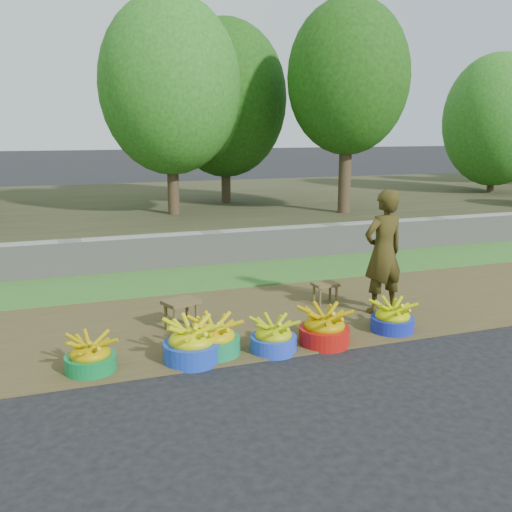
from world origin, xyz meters
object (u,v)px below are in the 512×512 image
object	(u,v)px
basin_c	(214,339)
stool_left	(181,306)
basin_b	(192,344)
basin_d	(274,337)
stool_right	(325,287)
basin_a	(90,356)
basin_f	(392,318)
vendor_woman	(383,252)
basin_e	(324,328)

from	to	relation	value
basin_c	stool_left	xyz separation A→B (m)	(-0.15, 0.84, 0.11)
basin_b	basin_d	distance (m)	0.84
basin_b	stool_right	xyz separation A→B (m)	(2.03, 1.21, 0.05)
basin_a	basin_d	size ratio (longest dim) A/B	1.00
stool_left	basin_f	bearing A→B (deg)	-21.50
stool_left	stool_right	distance (m)	1.96
basin_b	basin_a	bearing A→B (deg)	175.58
basin_f	vendor_woman	world-z (taller)	vendor_woman
basin_c	basin_f	xyz separation A→B (m)	(2.04, -0.02, -0.01)
vendor_woman	stool_right	bearing A→B (deg)	-54.98
stool_right	stool_left	bearing A→B (deg)	-171.40
stool_right	vendor_woman	xyz separation A→B (m)	(0.49, -0.54, 0.53)
basin_a	basin_b	bearing A→B (deg)	-4.42
basin_b	stool_right	bearing A→B (deg)	30.82
basin_d	basin_c	bearing A→B (deg)	168.76
basin_a	stool_left	size ratio (longest dim) A/B	1.06
basin_a	vendor_woman	size ratio (longest dim) A/B	0.31
basin_a	basin_f	size ratio (longest dim) A/B	0.98
basin_d	basin_e	size ratio (longest dim) A/B	0.88
stool_left	basin_d	bearing A→B (deg)	-52.52
basin_e	vendor_woman	xyz separation A→B (m)	(1.11, 0.70, 0.59)
basin_a	stool_right	size ratio (longest dim) A/B	1.47
basin_c	basin_f	distance (m)	2.04
vendor_woman	basin_f	bearing A→B (deg)	61.83
stool_left	vendor_woman	size ratio (longest dim) A/B	0.30
basin_f	vendor_woman	distance (m)	0.90
basin_d	stool_left	size ratio (longest dim) A/B	1.06
vendor_woman	basin_d	bearing A→B (deg)	15.60
basin_d	stool_right	distance (m)	1.73
basin_a	basin_e	xyz separation A→B (m)	(2.35, -0.10, 0.02)
stool_right	basin_d	bearing A→B (deg)	-133.81
stool_right	basin_b	bearing A→B (deg)	-149.18
basin_d	vendor_woman	size ratio (longest dim) A/B	0.31
stool_right	basin_f	bearing A→B (deg)	-77.59
basin_e	vendor_woman	world-z (taller)	vendor_woman
basin_a	basin_d	xyz separation A→B (m)	(1.78, -0.11, -0.00)
basin_a	stool_left	distance (m)	1.35
stool_left	stool_right	size ratio (longest dim) A/B	1.40
basin_d	stool_left	xyz separation A→B (m)	(-0.73, 0.96, 0.12)
basin_d	basin_e	distance (m)	0.57
basin_a	basin_c	distance (m)	1.19
basin_d	basin_e	world-z (taller)	basin_e
basin_b	stool_right	world-z (taller)	basin_b
stool_right	basin_a	bearing A→B (deg)	-159.01
basin_e	vendor_woman	size ratio (longest dim) A/B	0.36
basin_b	stool_left	bearing A→B (deg)	83.73
basin_a	basin_d	world-z (taller)	same
basin_f	stool_left	bearing A→B (deg)	158.50
basin_c	basin_e	distance (m)	1.17
basin_f	stool_right	bearing A→B (deg)	102.41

